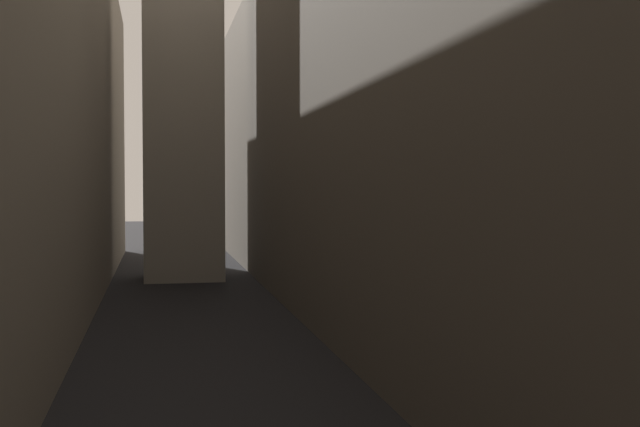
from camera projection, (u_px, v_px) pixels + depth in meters
name	position (u px, v px, depth m)	size (l,w,h in m)	color
ground_plane	(205.00, 354.00, 34.23)	(264.00, 264.00, 0.00)	black
building_block_right	(445.00, 91.00, 38.12)	(12.27, 108.00, 23.71)	#60594F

